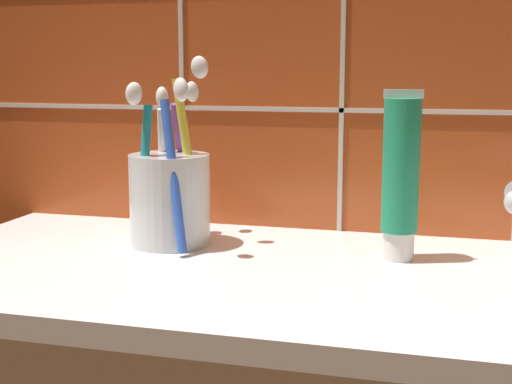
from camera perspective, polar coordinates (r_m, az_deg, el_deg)
sink_counter at (r=63.98cm, az=2.88°, el=-7.06°), size 72.41×33.42×2.00cm
tile_wall_backsplash at (r=77.86cm, az=5.69°, el=10.12°), size 82.41×1.72×40.02cm
toothbrush_cup at (r=72.08cm, az=-6.89°, el=-0.10°), size 8.52×12.63×18.92cm
toothpaste_tube at (r=66.60cm, az=11.50°, el=1.24°), size 3.56×3.39×15.76cm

